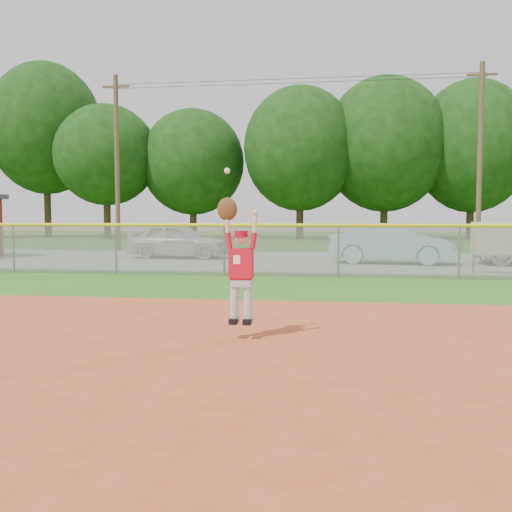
{
  "coord_description": "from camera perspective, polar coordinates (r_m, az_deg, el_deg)",
  "views": [
    {
      "loc": [
        3.25,
        -6.46,
        1.76
      ],
      "look_at": [
        1.95,
        2.87,
        1.1
      ],
      "focal_mm": 40.0,
      "sensor_mm": 36.0,
      "label": 1
    }
  ],
  "objects": [
    {
      "name": "tree_line",
      "position": [
        44.8,
        5.06,
        11.39
      ],
      "size": [
        62.37,
        13.0,
        14.43
      ],
      "color": "#422D1C",
      "rests_on": "ground"
    },
    {
      "name": "ballplayer",
      "position": [
        7.97,
        -1.71,
        -0.55
      ],
      "size": [
        0.58,
        0.25,
        2.18
      ],
      "color": "silver",
      "rests_on": "ground"
    },
    {
      "name": "car_blue",
      "position": [
        21.39,
        13.44,
        1.22
      ],
      "size": [
        4.61,
        2.14,
        1.46
      ],
      "primitive_type": "imported",
      "rotation": [
        0.0,
        0.0,
        1.44
      ],
      "color": "#8BB9D0",
      "rests_on": "parking_strip"
    },
    {
      "name": "sponsor_sign",
      "position": [
        18.41,
        23.44,
        1.45
      ],
      "size": [
        1.76,
        0.41,
        1.59
      ],
      "color": "gray",
      "rests_on": "ground"
    },
    {
      "name": "power_lines",
      "position": [
        28.7,
        3.47,
        9.83
      ],
      "size": [
        19.4,
        0.24,
        9.0
      ],
      "color": "#4C3823",
      "rests_on": "ground"
    },
    {
      "name": "car_white_a",
      "position": [
        23.83,
        -7.72,
        1.53
      ],
      "size": [
        4.35,
        2.07,
        1.44
      ],
      "primitive_type": "imported",
      "rotation": [
        0.0,
        0.0,
        1.48
      ],
      "color": "silver",
      "rests_on": "parking_strip"
    },
    {
      "name": "outfield_fence",
      "position": [
        16.8,
        -3.21,
        1.0
      ],
      "size": [
        40.06,
        0.1,
        1.55
      ],
      "color": "gray",
      "rests_on": "ground"
    },
    {
      "name": "ground",
      "position": [
        7.44,
        -18.49,
        -9.88
      ],
      "size": [
        120.0,
        120.0,
        0.0
      ],
      "primitive_type": "plane",
      "color": "#2B5F15",
      "rests_on": "ground"
    },
    {
      "name": "parking_strip",
      "position": [
        22.76,
        -0.28,
        -0.39
      ],
      "size": [
        44.0,
        10.0,
        0.03
      ],
      "primitive_type": "cube",
      "color": "gray",
      "rests_on": "ground"
    }
  ]
}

